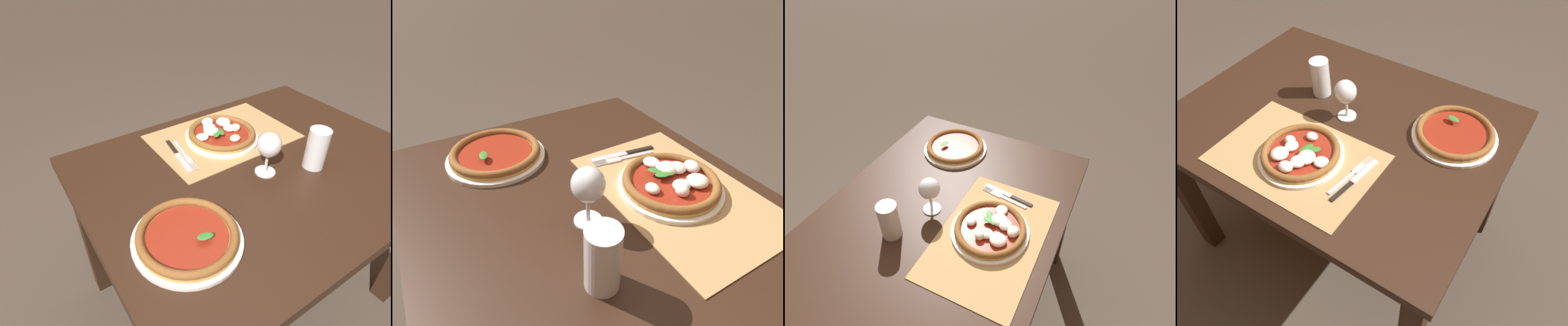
% 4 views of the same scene
% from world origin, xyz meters
% --- Properties ---
extents(ground_plane, '(24.00, 24.00, 0.00)m').
position_xyz_m(ground_plane, '(0.00, 0.00, 0.00)').
color(ground_plane, '#473D33').
extents(dining_table, '(1.20, 0.90, 0.74)m').
position_xyz_m(dining_table, '(0.00, 0.00, 0.63)').
color(dining_table, black).
rests_on(dining_table, ground).
extents(paper_placemat, '(0.55, 0.36, 0.00)m').
position_xyz_m(paper_placemat, '(-0.01, -0.22, 0.74)').
color(paper_placemat, '#A88451').
rests_on(paper_placemat, dining_table).
extents(pizza_near, '(0.28, 0.28, 0.05)m').
position_xyz_m(pizza_near, '(0.00, -0.21, 0.76)').
color(pizza_near, white).
rests_on(pizza_near, paper_placemat).
extents(pizza_far, '(0.30, 0.30, 0.04)m').
position_xyz_m(pizza_far, '(0.39, 0.15, 0.76)').
color(pizza_far, white).
rests_on(pizza_far, dining_table).
extents(wine_glass, '(0.08, 0.08, 0.16)m').
position_xyz_m(wine_glass, '(0.01, 0.04, 0.85)').
color(wine_glass, silver).
rests_on(wine_glass, dining_table).
extents(pint_glass, '(0.07, 0.07, 0.15)m').
position_xyz_m(pint_glass, '(-0.16, 0.11, 0.81)').
color(pint_glass, silver).
rests_on(pint_glass, dining_table).
extents(fork, '(0.05, 0.20, 0.00)m').
position_xyz_m(fork, '(0.18, -0.19, 0.75)').
color(fork, '#B7B7BC').
rests_on(fork, paper_placemat).
extents(knife, '(0.05, 0.22, 0.01)m').
position_xyz_m(knife, '(0.21, -0.20, 0.75)').
color(knife, black).
rests_on(knife, paper_placemat).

